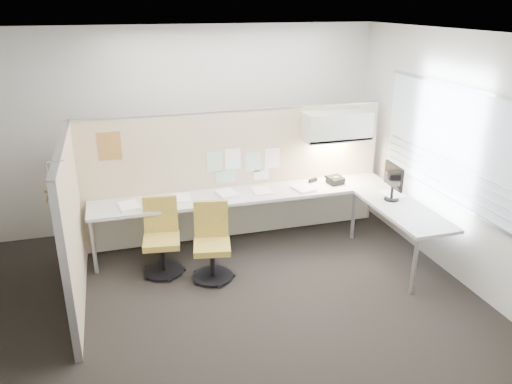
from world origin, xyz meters
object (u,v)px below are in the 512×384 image
object	(u,v)px
desk	(273,204)
chair_right	(212,244)
chair_left	(162,239)
monitor	(393,180)
phone	(335,180)

from	to	relation	value
desk	chair_right	world-z (taller)	chair_right
chair_left	monitor	xyz separation A→B (m)	(2.86, -0.34, 0.58)
monitor	chair_left	bearing A→B (deg)	86.68
desk	chair_left	size ratio (longest dim) A/B	4.41
chair_right	desk	bearing A→B (deg)	41.40
chair_right	chair_left	bearing A→B (deg)	162.58
chair_left	phone	xyz separation A→B (m)	(2.43, 0.41, 0.36)
monitor	chair_right	bearing A→B (deg)	92.38
phone	monitor	bearing A→B (deg)	-73.13
chair_right	monitor	world-z (taller)	monitor
desk	chair_left	world-z (taller)	chair_left
desk	chair_left	bearing A→B (deg)	-170.07
chair_left	monitor	bearing A→B (deg)	1.10
desk	monitor	distance (m)	1.55
chair_left	monitor	world-z (taller)	monitor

